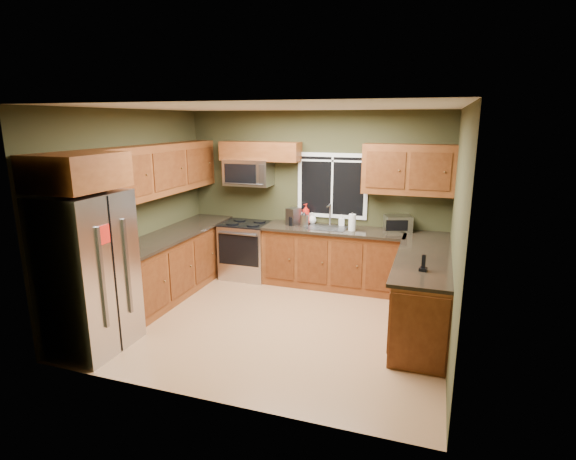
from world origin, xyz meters
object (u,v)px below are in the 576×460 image
Objects in this scene: soap_bottle_a at (306,214)px; soap_bottle_b at (341,220)px; toaster_oven at (398,223)px; cordless_phone at (423,266)px; paper_towel_roll at (352,222)px; coffee_maker at (293,217)px; kettle at (304,220)px; refrigerator at (88,273)px; soap_bottle_c at (312,218)px; range at (247,250)px; microwave at (248,172)px.

soap_bottle_b is at bearing 6.02° from soap_bottle_a.
toaster_oven is 1.82m from cordless_phone.
paper_towel_roll is at bearing -14.77° from soap_bottle_a.
coffee_maker reaches higher than kettle.
refrigerator reaches higher than cordless_phone.
soap_bottle_b is (0.53, 0.27, -0.02)m from kettle.
refrigerator is 3.67m from paper_towel_roll.
soap_bottle_b is at bearing 0.00° from soap_bottle_c.
toaster_oven is 0.68m from paper_towel_roll.
toaster_oven reaches higher than soap_bottle_c.
toaster_oven is 1.41m from kettle.
range is (0.69, 2.77, -0.43)m from refrigerator.
cordless_phone is (1.31, -1.85, -0.03)m from soap_bottle_b.
microwave is 1.04m from coffee_maker.
soap_bottle_a is at bearing 136.24° from cordless_phone.
microwave reaches higher than soap_bottle_c.
cordless_phone reaches higher than soap_bottle_c.
soap_bottle_b is (0.56, 0.06, -0.08)m from soap_bottle_a.
refrigerator is at bearing -136.64° from toaster_oven.
soap_bottle_c is 0.96× the size of cordless_phone.
paper_towel_roll is at bearing -20.85° from soap_bottle_c.
microwave is at bearing -176.47° from soap_bottle_b.
microwave is 1.22m from kettle.
soap_bottle_a is at bearing 179.05° from toaster_oven.
coffee_maker is 0.96m from paper_towel_roll.
coffee_maker is at bearing 175.12° from paper_towel_roll.
paper_towel_roll reaches higher than coffee_maker.
soap_bottle_a is at bearing 10.03° from range.
range is 1.65m from soap_bottle_b.
soap_bottle_c is at bearing 133.99° from cordless_phone.
microwave is at bearing 90.02° from range.
soap_bottle_b is (2.22, 3.00, 0.13)m from refrigerator.
range is 1.85m from paper_towel_roll.
paper_towel_roll is 1.93m from cordless_phone.
range is 1.17m from soap_bottle_a.
cordless_phone is at bearing -39.21° from coffee_maker.
microwave is 2.49m from toaster_oven.
soap_bottle_a is (0.17, 0.12, 0.04)m from coffee_maker.
soap_bottle_c is 2.58m from cordless_phone.
range is at bearing -176.64° from coffee_maker.
toaster_oven is (2.40, 0.15, 0.59)m from range.
soap_bottle_b is at bearing 27.22° from kettle.
soap_bottle_c reaches higher than range.
range is 3.31m from cordless_phone.
coffee_maker is 1.53× the size of soap_bottle_b.
paper_towel_roll reaches higher than soap_bottle_c.
toaster_oven is 0.87m from soap_bottle_b.
soap_bottle_b is (1.53, 0.09, -0.70)m from microwave.
soap_bottle_b is at bearing 53.51° from refrigerator.
microwave reaches higher than coffee_maker.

